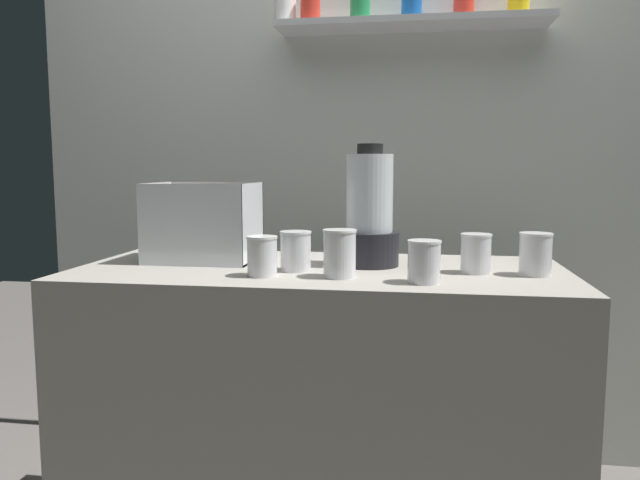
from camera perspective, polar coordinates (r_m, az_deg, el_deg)
The scene contains 10 objects.
counter at distance 1.89m, azimuth 0.00°, elevation -16.15°, with size 1.40×0.64×0.90m, color #9E998E.
back_wall_unit at distance 2.50m, azimuth 2.88°, elevation 8.60°, with size 2.60×0.24×2.50m.
carrot_display_bin at distance 1.92m, azimuth -10.92°, elevation 0.30°, with size 0.32×0.25×0.24m.
blender_pitcher at distance 1.79m, azimuth 4.64°, elevation 2.25°, with size 0.17×0.17×0.36m.
juice_cup_orange_far_left at distance 1.63m, azimuth -5.43°, elevation -1.76°, with size 0.08×0.08×0.11m.
juice_cup_mango_left at distance 1.70m, azimuth -2.29°, elevation -1.17°, with size 0.09×0.09×0.11m.
juice_cup_beet_middle at distance 1.60m, azimuth 1.85°, elevation -1.57°, with size 0.09×0.09×0.13m.
juice_cup_carrot_right at distance 1.54m, azimuth 9.70°, elevation -2.27°, with size 0.08×0.08×0.11m.
juice_cup_orange_far_right at distance 1.72m, azimuth 14.36°, elevation -1.35°, with size 0.08×0.08×0.11m.
juice_cup_carrot_rightmost at distance 1.73m, azimuth 19.48°, elevation -1.53°, with size 0.09×0.09×0.11m.
Camera 1 is at (0.27, -1.72, 1.19)m, focal length 34.23 mm.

